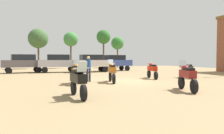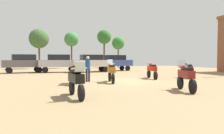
{
  "view_description": "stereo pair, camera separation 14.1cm",
  "coord_description": "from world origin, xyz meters",
  "px_view_note": "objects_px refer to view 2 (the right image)",
  "views": [
    {
      "loc": [
        -5.54,
        -12.77,
        1.55
      ],
      "look_at": [
        1.03,
        5.09,
        0.79
      ],
      "focal_mm": 32.96,
      "sensor_mm": 36.0,
      "label": 1
    },
    {
      "loc": [
        -5.41,
        -12.82,
        1.55
      ],
      "look_at": [
        1.03,
        5.09,
        0.79
      ],
      "focal_mm": 32.96,
      "sensor_mm": 36.0,
      "label": 2
    }
  ],
  "objects_px": {
    "motorcycle_7": "(111,71)",
    "tree_1": "(72,40)",
    "motorcycle_4": "(186,76)",
    "person_1": "(88,67)",
    "motorcycle_2": "(152,69)",
    "car_4": "(59,62)",
    "motorcycle_1": "(76,80)",
    "car_2": "(115,62)",
    "car_1": "(91,62)",
    "motorcycle_5": "(187,69)",
    "tree_6": "(39,39)",
    "car_3": "(24,62)",
    "motorcycle_8": "(75,72)",
    "tree_3": "(118,43)",
    "tree_5": "(104,37)"
  },
  "relations": [
    {
      "from": "motorcycle_2",
      "to": "motorcycle_4",
      "type": "relative_size",
      "value": 1.04
    },
    {
      "from": "car_2",
      "to": "tree_6",
      "type": "relative_size",
      "value": 0.73
    },
    {
      "from": "motorcycle_7",
      "to": "motorcycle_8",
      "type": "bearing_deg",
      "value": -169.89
    },
    {
      "from": "motorcycle_4",
      "to": "motorcycle_1",
      "type": "bearing_deg",
      "value": -163.4
    },
    {
      "from": "motorcycle_2",
      "to": "tree_6",
      "type": "relative_size",
      "value": 0.34
    },
    {
      "from": "motorcycle_1",
      "to": "car_2",
      "type": "height_order",
      "value": "car_2"
    },
    {
      "from": "motorcycle_4",
      "to": "car_4",
      "type": "bearing_deg",
      "value": 123.13
    },
    {
      "from": "car_1",
      "to": "car_3",
      "type": "relative_size",
      "value": 0.96
    },
    {
      "from": "motorcycle_1",
      "to": "tree_6",
      "type": "xyz_separation_m",
      "value": [
        -1.23,
        25.97,
        3.95
      ]
    },
    {
      "from": "car_3",
      "to": "car_4",
      "type": "height_order",
      "value": "same"
    },
    {
      "from": "motorcycle_1",
      "to": "person_1",
      "type": "relative_size",
      "value": 1.23
    },
    {
      "from": "car_1",
      "to": "motorcycle_5",
      "type": "bearing_deg",
      "value": -153.91
    },
    {
      "from": "motorcycle_7",
      "to": "tree_1",
      "type": "height_order",
      "value": "tree_1"
    },
    {
      "from": "person_1",
      "to": "motorcycle_1",
      "type": "bearing_deg",
      "value": 74.16
    },
    {
      "from": "car_2",
      "to": "person_1",
      "type": "height_order",
      "value": "car_2"
    },
    {
      "from": "car_4",
      "to": "tree_5",
      "type": "relative_size",
      "value": 0.7
    },
    {
      "from": "motorcycle_5",
      "to": "car_3",
      "type": "bearing_deg",
      "value": 152.63
    },
    {
      "from": "motorcycle_8",
      "to": "motorcycle_1",
      "type": "bearing_deg",
      "value": -82.22
    },
    {
      "from": "car_2",
      "to": "person_1",
      "type": "relative_size",
      "value": 2.66
    },
    {
      "from": "motorcycle_8",
      "to": "motorcycle_2",
      "type": "bearing_deg",
      "value": 28.81
    },
    {
      "from": "motorcycle_5",
      "to": "tree_5",
      "type": "height_order",
      "value": "tree_5"
    },
    {
      "from": "motorcycle_8",
      "to": "tree_1",
      "type": "xyz_separation_m",
      "value": [
        3.02,
        21.26,
        3.94
      ]
    },
    {
      "from": "motorcycle_2",
      "to": "motorcycle_8",
      "type": "relative_size",
      "value": 0.97
    },
    {
      "from": "motorcycle_4",
      "to": "car_4",
      "type": "height_order",
      "value": "car_4"
    },
    {
      "from": "tree_3",
      "to": "tree_6",
      "type": "distance_m",
      "value": 13.21
    },
    {
      "from": "motorcycle_5",
      "to": "tree_5",
      "type": "bearing_deg",
      "value": 106.49
    },
    {
      "from": "motorcycle_1",
      "to": "motorcycle_2",
      "type": "xyz_separation_m",
      "value": [
        6.86,
        5.79,
        0.0
      ]
    },
    {
      "from": "car_2",
      "to": "tree_3",
      "type": "xyz_separation_m",
      "value": [
        4.2,
        9.53,
        3.08
      ]
    },
    {
      "from": "person_1",
      "to": "motorcycle_5",
      "type": "bearing_deg",
      "value": -179.05
    },
    {
      "from": "car_4",
      "to": "tree_1",
      "type": "xyz_separation_m",
      "value": [
        2.98,
        9.98,
        3.49
      ]
    },
    {
      "from": "motorcycle_4",
      "to": "car_1",
      "type": "distance_m",
      "value": 15.15
    },
    {
      "from": "motorcycle_7",
      "to": "tree_6",
      "type": "xyz_separation_m",
      "value": [
        -4.29,
        21.5,
        3.93
      ]
    },
    {
      "from": "motorcycle_7",
      "to": "tree_5",
      "type": "bearing_deg",
      "value": 84.69
    },
    {
      "from": "motorcycle_4",
      "to": "tree_1",
      "type": "xyz_separation_m",
      "value": [
        -1.45,
        25.85,
        3.94
      ]
    },
    {
      "from": "motorcycle_1",
      "to": "car_3",
      "type": "height_order",
      "value": "car_3"
    },
    {
      "from": "motorcycle_2",
      "to": "car_4",
      "type": "xyz_separation_m",
      "value": [
        -6.09,
        9.99,
        0.46
      ]
    },
    {
      "from": "car_2",
      "to": "car_1",
      "type": "bearing_deg",
      "value": 102.4
    },
    {
      "from": "motorcycle_4",
      "to": "person_1",
      "type": "height_order",
      "value": "person_1"
    },
    {
      "from": "motorcycle_7",
      "to": "person_1",
      "type": "height_order",
      "value": "person_1"
    },
    {
      "from": "motorcycle_4",
      "to": "motorcycle_2",
      "type": "bearing_deg",
      "value": 91.81
    },
    {
      "from": "motorcycle_1",
      "to": "car_3",
      "type": "xyz_separation_m",
      "value": [
        -2.88,
        16.24,
        0.47
      ]
    },
    {
      "from": "motorcycle_8",
      "to": "car_4",
      "type": "xyz_separation_m",
      "value": [
        0.04,
        11.28,
        0.45
      ]
    },
    {
      "from": "motorcycle_8",
      "to": "motorcycle_5",
      "type": "bearing_deg",
      "value": 21.4
    },
    {
      "from": "tree_6",
      "to": "car_3",
      "type": "bearing_deg",
      "value": -99.62
    },
    {
      "from": "motorcycle_4",
      "to": "motorcycle_5",
      "type": "distance_m",
      "value": 6.92
    },
    {
      "from": "motorcycle_7",
      "to": "tree_1",
      "type": "bearing_deg",
      "value": 99.15
    },
    {
      "from": "motorcycle_2",
      "to": "tree_3",
      "type": "height_order",
      "value": "tree_3"
    },
    {
      "from": "car_2",
      "to": "tree_3",
      "type": "distance_m",
      "value": 10.86
    },
    {
      "from": "person_1",
      "to": "car_2",
      "type": "bearing_deg",
      "value": -116.97
    },
    {
      "from": "person_1",
      "to": "tree_3",
      "type": "xyz_separation_m",
      "value": [
        10.27,
        20.53,
        3.25
      ]
    }
  ]
}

